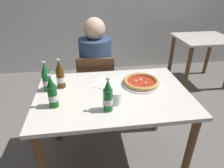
{
  "coord_description": "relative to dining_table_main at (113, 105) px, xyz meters",
  "views": [
    {
      "loc": [
        -0.19,
        -1.29,
        1.55
      ],
      "look_at": [
        0.0,
        0.05,
        0.8
      ],
      "focal_mm": 31.14,
      "sensor_mm": 36.0,
      "label": 1
    }
  ],
  "objects": [
    {
      "name": "beer_bottle_extra",
      "position": [
        -0.06,
        -0.22,
        0.22
      ],
      "size": [
        0.07,
        0.07,
        0.25
      ],
      "color": "#196B2D",
      "rests_on": "dining_table_main"
    },
    {
      "name": "pizza_margherita_near",
      "position": [
        0.26,
        0.1,
        0.13
      ],
      "size": [
        0.33,
        0.33,
        0.04
      ],
      "color": "white",
      "rests_on": "dining_table_main"
    },
    {
      "name": "beer_bottle_right",
      "position": [
        -0.51,
        0.11,
        0.22
      ],
      "size": [
        0.07,
        0.07,
        0.25
      ],
      "color": "#196B2D",
      "rests_on": "dining_table_main"
    },
    {
      "name": "napkin_with_cutlery",
      "position": [
        -0.03,
        0.15,
        0.12
      ],
      "size": [
        0.23,
        0.23,
        0.01
      ],
      "color": "white",
      "rests_on": "dining_table_main"
    },
    {
      "name": "paper_cup",
      "position": [
        -0.0,
        -0.15,
        0.16
      ],
      "size": [
        0.07,
        0.07,
        0.09
      ],
      "primitive_type": "cylinder",
      "color": "white",
      "rests_on": "dining_table_main"
    },
    {
      "name": "dining_table_main",
      "position": [
        0.0,
        0.0,
        0.0
      ],
      "size": [
        1.2,
        0.8,
        0.75
      ],
      "color": "silver",
      "rests_on": "ground_plane"
    },
    {
      "name": "diner_seated",
      "position": [
        -0.09,
        0.66,
        -0.05
      ],
      "size": [
        0.34,
        0.34,
        1.21
      ],
      "color": "#2D3342",
      "rests_on": "ground_plane"
    },
    {
      "name": "beer_bottle_left",
      "position": [
        -0.41,
        0.14,
        0.22
      ],
      "size": [
        0.07,
        0.07,
        0.25
      ],
      "color": "#512D0F",
      "rests_on": "dining_table_main"
    },
    {
      "name": "beer_bottle_center",
      "position": [
        -0.43,
        -0.12,
        0.22
      ],
      "size": [
        0.07,
        0.07,
        0.25
      ],
      "color": "#14591E",
      "rests_on": "dining_table_main"
    },
    {
      "name": "ground_plane",
      "position": [
        0.0,
        0.0,
        -0.64
      ],
      "size": [
        8.0,
        8.0,
        0.0
      ],
      "primitive_type": "plane",
      "color": "slate"
    },
    {
      "name": "chair_behind_table",
      "position": [
        -0.1,
        0.61,
        -0.15
      ],
      "size": [
        0.43,
        0.43,
        0.85
      ],
      "rotation": [
        0.0,
        0.0,
        3.06
      ],
      "color": "brown",
      "rests_on": "ground_plane"
    },
    {
      "name": "dining_table_background",
      "position": [
        1.59,
        1.38,
        -0.04
      ],
      "size": [
        0.8,
        0.7,
        0.75
      ],
      "color": "silver",
      "rests_on": "ground_plane"
    }
  ]
}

